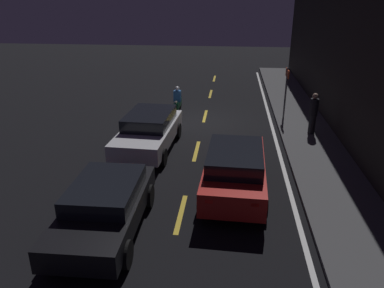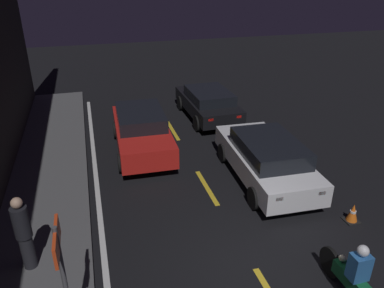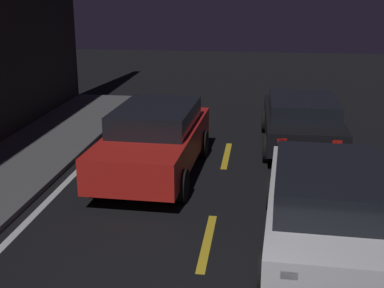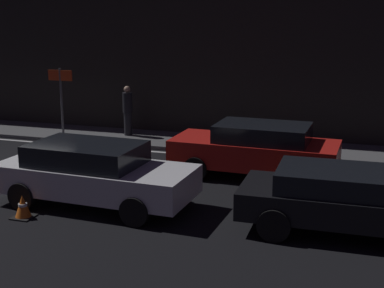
# 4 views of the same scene
# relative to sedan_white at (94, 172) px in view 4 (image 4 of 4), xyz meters

# --- Properties ---
(ground_plane) EXTENTS (56.00, 56.00, 0.00)m
(ground_plane) POSITION_rel_sedan_white_xyz_m (-3.44, 1.85, -0.77)
(ground_plane) COLOR black
(raised_curb) EXTENTS (28.00, 2.31, 0.12)m
(raised_curb) POSITION_rel_sedan_white_xyz_m (-3.44, 6.45, -0.71)
(raised_curb) COLOR #4C4C4F
(raised_curb) RESTS_ON ground
(building_front) EXTENTS (28.00, 0.30, 7.71)m
(building_front) POSITION_rel_sedan_white_xyz_m (-3.44, 7.75, 3.09)
(building_front) COLOR black
(building_front) RESTS_ON ground
(lane_dash_d) EXTENTS (2.00, 0.14, 0.01)m
(lane_dash_d) POSITION_rel_sedan_white_xyz_m (0.06, 1.85, -0.77)
(lane_dash_d) COLOR gold
(lane_dash_d) RESTS_ON ground
(lane_dash_e) EXTENTS (2.00, 0.14, 0.01)m
(lane_dash_e) POSITION_rel_sedan_white_xyz_m (4.56, 1.85, -0.77)
(lane_dash_e) COLOR gold
(lane_dash_e) RESTS_ON ground
(lane_solid_kerb) EXTENTS (25.20, 0.14, 0.01)m
(lane_solid_kerb) POSITION_rel_sedan_white_xyz_m (-3.44, 5.04, -0.77)
(lane_solid_kerb) COLOR silver
(lane_solid_kerb) RESTS_ON ground
(sedan_white) EXTENTS (4.60, 2.10, 1.44)m
(sedan_white) POSITION_rel_sedan_white_xyz_m (0.00, 0.00, 0.00)
(sedan_white) COLOR silver
(sedan_white) RESTS_ON ground
(taxi_red) EXTENTS (4.47, 2.02, 1.46)m
(taxi_red) POSITION_rel_sedan_white_xyz_m (3.11, 3.31, 0.02)
(taxi_red) COLOR red
(taxi_red) RESTS_ON ground
(van_black) EXTENTS (4.21, 1.97, 1.30)m
(van_black) POSITION_rel_sedan_white_xyz_m (5.51, 0.06, -0.05)
(van_black) COLOR black
(van_black) RESTS_ON ground
(traffic_cone_mid) EXTENTS (0.45, 0.45, 0.51)m
(traffic_cone_mid) POSITION_rel_sedan_white_xyz_m (-1.07, -1.23, -0.52)
(traffic_cone_mid) COLOR black
(traffic_cone_mid) RESTS_ON ground
(pedestrian) EXTENTS (0.34, 0.34, 1.75)m
(pedestrian) POSITION_rel_sedan_white_xyz_m (-2.13, 6.58, 0.25)
(pedestrian) COLOR black
(pedestrian) RESTS_ON raised_curb
(shop_sign) EXTENTS (0.90, 0.08, 2.40)m
(shop_sign) POSITION_rel_sedan_white_xyz_m (-4.21, 5.66, 1.04)
(shop_sign) COLOR #4C4C51
(shop_sign) RESTS_ON raised_curb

